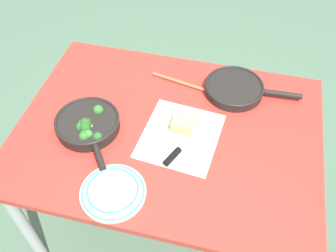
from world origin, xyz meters
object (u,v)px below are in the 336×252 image
Objects in this scene: wooden_spoon at (202,89)px; grater_knife at (182,147)px; skillet_broccoli at (88,124)px; dinner_plate_stack at (113,192)px; cheese_block at (183,125)px; skillet_eggs at (235,88)px.

wooden_spoon is 0.33m from grater_knife.
skillet_broccoli is 1.17× the size of grater_knife.
dinner_plate_stack reaches higher than wooden_spoon.
wooden_spoon is 1.66× the size of dinner_plate_stack.
cheese_block is (0.03, 0.23, 0.02)m from wooden_spoon.
cheese_block is (-0.36, -0.09, -0.01)m from skillet_broccoli.
grater_knife is at bearing 99.49° from cheese_block.
wooden_spoon is at bearing -172.86° from skillet_eggs.
skillet_broccoli reaches higher than skillet_eggs.
wooden_spoon is at bearing 94.21° from skillet_broccoli.
skillet_eggs is 0.14m from wooden_spoon.
wooden_spoon is at bearing -97.78° from cheese_block.
grater_knife is at bearing -127.04° from dinner_plate_stack.
dinner_plate_stack is (0.34, 0.59, -0.01)m from skillet_eggs.
cheese_block reaches higher than skillet_eggs.
skillet_broccoli is 0.86× the size of wooden_spoon.
wooden_spoon is at bearing -109.35° from dinner_plate_stack.
dinner_plate_stack reaches higher than grater_knife.
dinner_plate_stack is at bearing 63.66° from cheese_block.
skillet_eggs is 1.47× the size of grater_knife.
cheese_block is at bearing 33.11° from grater_knife.
cheese_block is at bearing -86.17° from wooden_spoon.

